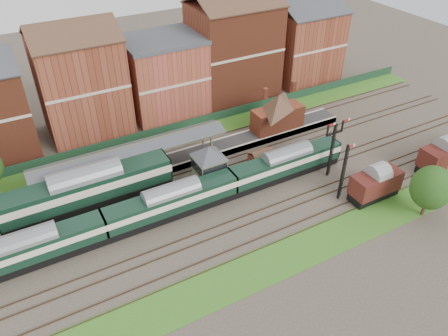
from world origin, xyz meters
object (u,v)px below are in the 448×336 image
goods_van_a (375,184)px  signal_box (209,165)px  semaphore_bracket (332,146)px  dmu_train (172,201)px  platform_railcar (88,188)px

goods_van_a → signal_box: bearing=144.0°
signal_box → semaphore_bracket: 16.16m
goods_van_a → semaphore_bracket: bearing=105.8°
signal_box → dmu_train: 7.40m
dmu_train → platform_railcar: platform_railcar is taller
signal_box → platform_railcar: (-14.77, 3.25, -0.43)m
semaphore_bracket → signal_box: bearing=159.1°
signal_box → goods_van_a: 20.88m
platform_railcar → goods_van_a: 35.25m
signal_box → dmu_train: (-6.58, -3.25, -0.97)m
semaphore_bracket → platform_railcar: semaphore_bracket is taller
platform_railcar → goods_van_a: size_ratio=3.19×
signal_box → platform_railcar: bearing=167.6°
signal_box → dmu_train: signal_box is taller
platform_railcar → semaphore_bracket: bearing=-16.8°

